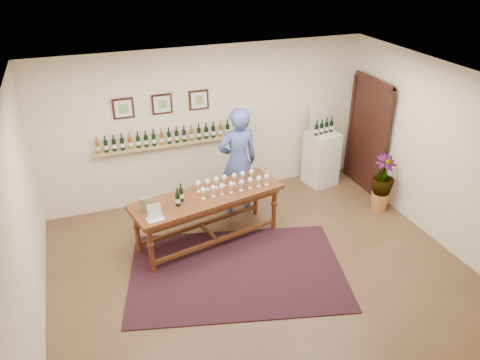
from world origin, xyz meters
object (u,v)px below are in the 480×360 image
object	(u,v)px
potted_plant	(382,183)
person	(238,162)
tasting_table	(208,202)
display_pedestal	(321,158)

from	to	relation	value
potted_plant	person	distance (m)	2.60
tasting_table	display_pedestal	distance (m)	2.92
potted_plant	person	xyz separation A→B (m)	(-2.42, 0.83, 0.45)
tasting_table	person	world-z (taller)	person
display_pedestal	person	distance (m)	2.01
tasting_table	display_pedestal	size ratio (longest dim) A/B	2.34
display_pedestal	potted_plant	xyz separation A→B (m)	(0.51, -1.29, -0.01)
person	potted_plant	bearing A→B (deg)	160.30
potted_plant	person	world-z (taller)	person
display_pedestal	tasting_table	bearing A→B (deg)	-156.41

